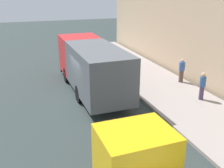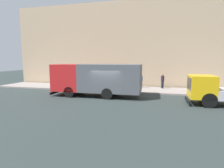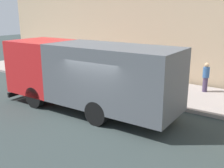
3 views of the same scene
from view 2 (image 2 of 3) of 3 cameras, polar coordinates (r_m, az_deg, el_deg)
ground at (r=16.50m, az=-1.65°, el=-4.44°), size 80.00×80.00×0.00m
sidewalk at (r=21.36m, az=2.23°, el=-1.48°), size 4.22×30.00×0.16m
building_facade at (r=23.72m, az=3.70°, el=12.02°), size 0.50×30.00×10.57m
large_utility_truck at (r=17.28m, az=-4.86°, el=1.83°), size 2.67×8.37×3.00m
small_flatbed_truck at (r=15.99m, az=30.33°, el=-1.90°), size 2.29×5.72×2.24m
pedestrian_walking at (r=22.87m, az=1.95°, el=1.39°), size 0.54×0.54×1.57m
pedestrian_standing at (r=21.84m, az=9.02°, el=1.06°), size 0.42×0.42×1.58m
pedestrian_third at (r=21.96m, az=15.30°, el=0.93°), size 0.45×0.45×1.61m
traffic_cone_orange at (r=20.96m, az=-10.66°, el=-0.57°), size 0.50×0.50×0.72m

